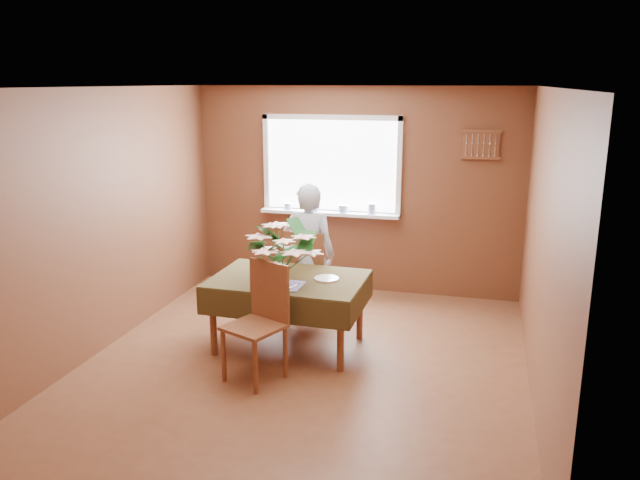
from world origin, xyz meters
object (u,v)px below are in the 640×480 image
(chair_near, at_px, (261,317))
(flower_bouquet, at_px, (281,249))
(seated_woman, at_px, (309,254))
(dining_table, at_px, (288,286))
(chair_far, at_px, (308,272))

(chair_near, height_order, flower_bouquet, flower_bouquet)
(chair_near, relative_size, flower_bouquet, 1.65)
(chair_near, height_order, seated_woman, seated_woman)
(dining_table, distance_m, seated_woman, 0.69)
(dining_table, height_order, chair_near, chair_near)
(chair_near, relative_size, seated_woman, 0.67)
(flower_bouquet, bearing_deg, dining_table, 91.77)
(dining_table, height_order, chair_far, chair_far)
(dining_table, bearing_deg, flower_bouquet, -86.78)
(flower_bouquet, bearing_deg, chair_near, -96.01)
(flower_bouquet, bearing_deg, chair_far, 90.61)
(dining_table, bearing_deg, chair_far, 91.70)
(chair_far, xyz_separation_m, chair_near, (-0.04, -1.37, 0.00))
(chair_near, bearing_deg, seated_woman, 110.66)
(chair_far, distance_m, seated_woman, 0.22)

